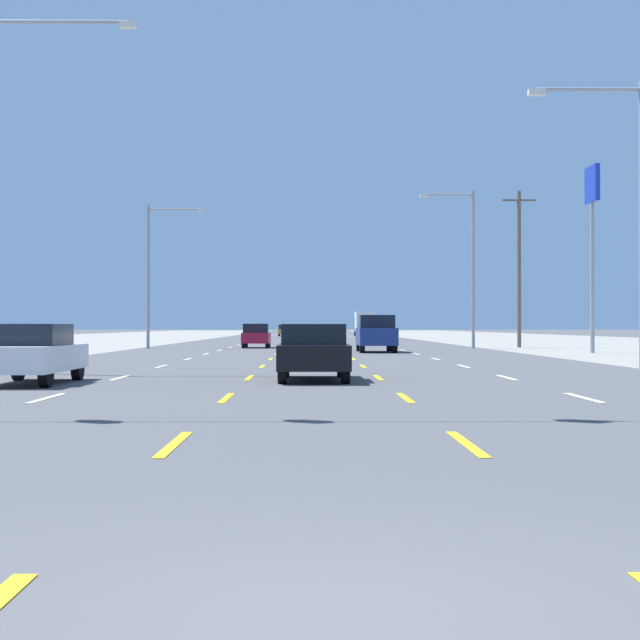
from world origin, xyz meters
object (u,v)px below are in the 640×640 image
object	(u,v)px
hatchback_inner_left_farthest	(285,330)
sedan_far_left_nearest	(31,353)
streetlight_right_row_0	(630,204)
streetlight_left_row_1	(154,265)
hatchback_inner_left_midfar	(256,336)
pole_sign_right_row_1	(592,212)
suv_inner_right_mid	(376,333)
hatchback_far_right_far	(370,331)
sedan_center_turn_near	(314,351)
box_truck_far_right_farther	(364,322)
streetlight_right_row_1	(468,258)

from	to	relation	value
hatchback_inner_left_farthest	sedan_far_left_nearest	bearing A→B (deg)	-91.87
streetlight_right_row_0	streetlight_left_row_1	xyz separation A→B (m)	(-19.56, 31.30, -0.00)
hatchback_inner_left_midfar	pole_sign_right_row_1	xyz separation A→B (m)	(18.07, -12.22, 6.54)
hatchback_inner_left_midfar	streetlight_right_row_0	bearing A→B (deg)	-68.06
sedan_far_left_nearest	suv_inner_right_mid	distance (m)	30.59
hatchback_far_right_far	streetlight_left_row_1	xyz separation A→B (m)	(-16.84, -54.24, 4.39)
hatchback_far_right_far	streetlight_right_row_0	bearing A→B (deg)	-88.18
hatchback_inner_left_midfar	streetlight_left_row_1	xyz separation A→B (m)	(-6.28, -1.67, 4.39)
suv_inner_right_mid	hatchback_far_right_far	world-z (taller)	suv_inner_right_mid
streetlight_right_row_0	sedan_center_turn_near	bearing A→B (deg)	-154.49
hatchback_inner_left_midfar	hatchback_far_right_far	bearing A→B (deg)	78.64
sedan_far_left_nearest	hatchback_inner_left_farthest	distance (m)	108.72
hatchback_inner_left_farthest	streetlight_right_row_0	distance (m)	103.44
pole_sign_right_row_1	hatchback_inner_left_midfar	bearing A→B (deg)	145.93
box_truck_far_right_farther	pole_sign_right_row_1	xyz separation A→B (m)	(7.41, -78.74, 5.49)
sedan_center_turn_near	pole_sign_right_row_1	bearing A→B (deg)	60.14
hatchback_inner_left_midfar	box_truck_far_right_farther	world-z (taller)	box_truck_far_right_farther
sedan_far_left_nearest	hatchback_inner_left_midfar	bearing A→B (deg)	85.00
sedan_center_turn_near	box_truck_far_right_farther	distance (m)	104.41
streetlight_right_row_0	hatchback_inner_left_farthest	bearing A→B (deg)	97.31
box_truck_far_right_farther	sedan_center_turn_near	bearing A→B (deg)	-93.94
streetlight_right_row_0	streetlight_left_row_1	world-z (taller)	streetlight_right_row_0
streetlight_right_row_0	streetlight_left_row_1	bearing A→B (deg)	122.00
hatchback_far_right_far	sedan_center_turn_near	bearing A→B (deg)	-94.49
hatchback_inner_left_farthest	streetlight_left_row_1	bearing A→B (deg)	-95.14
hatchback_inner_left_midfar	streetlight_right_row_1	xyz separation A→B (m)	(13.33, -1.67, 4.85)
hatchback_inner_left_midfar	hatchback_far_right_far	xyz separation A→B (m)	(10.56, 52.57, 0.00)
hatchback_inner_left_farthest	box_truck_far_right_farther	bearing A→B (deg)	-16.02
sedan_far_left_nearest	streetlight_right_row_0	size ratio (longest dim) A/B	0.50
sedan_center_turn_near	hatchback_far_right_far	size ratio (longest dim) A/B	1.15
suv_inner_right_mid	streetlight_left_row_1	xyz separation A→B (m)	(-13.25, 8.69, 4.15)
hatchback_far_right_far	pole_sign_right_row_1	bearing A→B (deg)	-83.39
hatchback_inner_left_farthest	streetlight_right_row_0	bearing A→B (deg)	-82.69
hatchback_inner_left_midfar	pole_sign_right_row_1	world-z (taller)	pole_sign_right_row_1
hatchback_inner_left_farthest	suv_inner_right_mid	bearing A→B (deg)	-85.11
box_truck_far_right_farther	streetlight_right_row_0	distance (m)	99.57
sedan_far_left_nearest	suv_inner_right_mid	world-z (taller)	suv_inner_right_mid
suv_inner_right_mid	streetlight_right_row_1	xyz separation A→B (m)	(6.36, 8.69, 4.61)
hatchback_inner_left_midfar	streetlight_right_row_0	world-z (taller)	streetlight_right_row_0
hatchback_inner_left_farthest	hatchback_inner_left_midfar	bearing A→B (deg)	-90.11
hatchback_far_right_far	hatchback_inner_left_farthest	distance (m)	19.92
hatchback_far_right_far	hatchback_inner_left_farthest	size ratio (longest dim) A/B	1.00
hatchback_inner_left_farthest	pole_sign_right_row_1	xyz separation A→B (m)	(17.94, -81.76, 6.54)
suv_inner_right_mid	streetlight_right_row_0	distance (m)	23.84
streetlight_right_row_1	sedan_far_left_nearest	bearing A→B (deg)	-114.11
suv_inner_right_mid	sedan_far_left_nearest	bearing A→B (deg)	-109.87
hatchback_inner_left_midfar	hatchback_far_right_far	world-z (taller)	same
hatchback_inner_left_midfar	suv_inner_right_mid	bearing A→B (deg)	-56.06
box_truck_far_right_farther	hatchback_inner_left_farthest	xyz separation A→B (m)	(-10.53, 3.02, -1.05)
suv_inner_right_mid	hatchback_inner_left_midfar	xyz separation A→B (m)	(-6.97, 10.36, -0.24)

